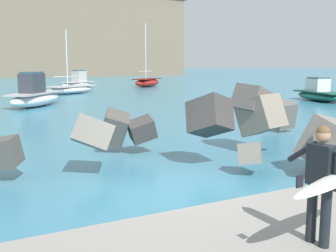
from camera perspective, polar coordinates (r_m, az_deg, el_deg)
The scene contains 9 objects.
ground_plane at distance 9.65m, azimuth 0.93°, elevation -8.69°, with size 400.00×400.00×0.00m, color teal.
breakwater_jetty at distance 10.66m, azimuth -3.17°, elevation -1.46°, with size 29.43×7.70×2.45m.
surfer_with_board at distance 6.31m, azimuth 21.46°, elevation -6.67°, with size 2.11×1.23×1.78m.
boat_near_left at distance 40.63m, azimuth -13.34°, elevation 5.02°, with size 6.03×4.74×5.99m.
boat_near_centre at distance 51.26m, azimuth -2.89°, elevation 6.13°, with size 5.26×4.54×7.72m.
boat_near_right at distance 49.53m, azimuth -12.47°, elevation 5.90°, with size 4.82×3.85×2.10m.
boat_mid_left at distance 29.07m, azimuth -17.99°, elevation 4.02°, with size 4.97×5.55×2.34m.
boat_mid_right at distance 33.89m, azimuth 20.40°, elevation 4.24°, with size 2.97×5.41×1.83m.
mooring_buoy_inner at distance 37.05m, azimuth -17.15°, elevation 4.20°, with size 0.44×0.44×0.44m.
Camera 1 is at (-4.45, -8.06, 2.88)m, focal length 43.77 mm.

